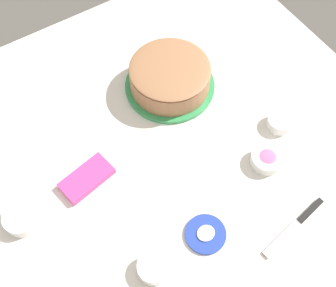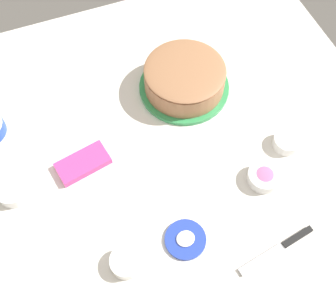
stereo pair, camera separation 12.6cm
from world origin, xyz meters
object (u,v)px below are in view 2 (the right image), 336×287
Objects in this scene: frosting_tub_lid at (185,239)px; sprinkle_bowl_green at (287,142)px; sprinkle_bowl_rainbow at (13,190)px; candy_box_upper at (83,163)px; frosted_cake at (185,79)px; sprinkle_bowl_pink at (264,176)px; spreading_knife at (283,246)px; sprinkle_bowl_yellow at (126,262)px.

sprinkle_bowl_green is at bearing -157.39° from frosting_tub_lid.
frosting_tub_lid is 0.43m from sprinkle_bowl_green.
sprinkle_bowl_rainbow reaches higher than candy_box_upper.
frosted_cake is at bearing -56.18° from sprinkle_bowl_green.
sprinkle_bowl_pink is (0.12, 0.08, 0.00)m from sprinkle_bowl_green.
frosting_tub_lid is 0.26m from spreading_knife.
sprinkle_bowl_yellow reaches higher than candy_box_upper.
spreading_knife is 2.88× the size of sprinkle_bowl_green.
sprinkle_bowl_rainbow is at bearing -9.73° from sprinkle_bowl_green.
frosted_cake is at bearing -77.05° from sprinkle_bowl_pink.
spreading_knife is (-0.24, 0.11, -0.00)m from frosting_tub_lid.
sprinkle_bowl_yellow is (0.45, 0.09, 0.00)m from sprinkle_bowl_pink.
spreading_knife is at bearing 123.94° from candy_box_upper.
sprinkle_bowl_yellow is at bearing 53.32° from frosted_cake.
frosting_tub_lid is 1.33× the size of sprinkle_bowl_yellow.
sprinkle_bowl_yellow reaches higher than spreading_knife.
sprinkle_bowl_pink is at bearing -162.78° from frosting_tub_lid.
frosted_cake is 2.63× the size of frosting_tub_lid.
sprinkle_bowl_pink reaches higher than frosting_tub_lid.
sprinkle_bowl_yellow reaches higher than frosting_tub_lid.
sprinkle_bowl_pink reaches higher than sprinkle_bowl_green.
sprinkle_bowl_pink is 0.53m from candy_box_upper.
spreading_knife is at bearing 59.76° from sprinkle_bowl_green.
sprinkle_bowl_yellow is (0.40, -0.11, 0.01)m from spreading_knife.
sprinkle_bowl_rainbow reaches higher than spreading_knife.
sprinkle_bowl_rainbow is at bearing -32.85° from spreading_knife.
frosted_cake is at bearing -111.71° from frosting_tub_lid.
sprinkle_bowl_rainbow is at bearing -36.93° from frosting_tub_lid.
sprinkle_bowl_pink is (-0.09, 0.39, -0.03)m from frosted_cake.
spreading_knife is 1.54× the size of candy_box_upper.
sprinkle_bowl_green is (-0.16, -0.28, 0.01)m from spreading_knife.
sprinkle_bowl_green is at bearing 170.27° from sprinkle_bowl_rainbow.
sprinkle_bowl_rainbow reaches higher than frosting_tub_lid.
frosting_tub_lid is at bearing 68.29° from frosted_cake.
sprinkle_bowl_pink is at bearing 33.73° from sprinkle_bowl_green.
frosting_tub_lid is 0.29m from sprinkle_bowl_pink.
candy_box_upper is at bearing -175.32° from sprinkle_bowl_rainbow.
sprinkle_bowl_yellow is at bearing 83.75° from candy_box_upper.
sprinkle_bowl_pink is 0.98× the size of sprinkle_bowl_rainbow.
sprinkle_bowl_yellow is at bearing 16.67° from sprinkle_bowl_green.
frosted_cake reaches higher than candy_box_upper.
frosting_tub_lid is 1.18× the size of sprinkle_bowl_pink.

